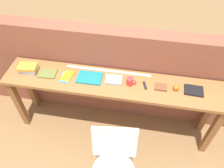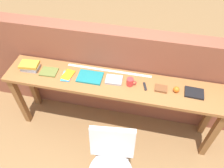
{
  "view_description": "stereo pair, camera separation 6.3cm",
  "coord_description": "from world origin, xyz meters",
  "px_view_note": "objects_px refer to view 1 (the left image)",
  "views": [
    {
      "loc": [
        0.28,
        -1.35,
        2.64
      ],
      "look_at": [
        0.0,
        0.25,
        0.9
      ],
      "focal_mm": 35.0,
      "sensor_mm": 36.0,
      "label": 1
    },
    {
      "loc": [
        0.34,
        -1.34,
        2.64
      ],
      "look_at": [
        0.0,
        0.25,
        0.9
      ],
      "focal_mm": 35.0,
      "sensor_mm": 36.0,
      "label": 2
    }
  ],
  "objects_px": {
    "chair_white_moulded": "(114,162)",
    "leather_journal_brown": "(161,87)",
    "book_open_centre": "(90,78)",
    "book_stack_leftmost": "(28,68)",
    "magazine_cycling": "(48,73)",
    "sports_ball_small": "(176,88)",
    "pamphlet_pile_colourful": "(67,77)",
    "multitool_folded": "(145,85)",
    "book_repair_rightmost": "(194,91)",
    "mug": "(130,81)"
  },
  "relations": [
    {
      "from": "leather_journal_brown",
      "to": "book_open_centre",
      "type": "bearing_deg",
      "value": -179.2
    },
    {
      "from": "multitool_folded",
      "to": "book_repair_rightmost",
      "type": "xyz_separation_m",
      "value": [
        0.52,
        0.01,
        0.0
      ]
    },
    {
      "from": "book_open_centre",
      "to": "multitool_folded",
      "type": "xyz_separation_m",
      "value": [
        0.62,
        -0.01,
        -0.0
      ]
    },
    {
      "from": "pamphlet_pile_colourful",
      "to": "leather_journal_brown",
      "type": "relative_size",
      "value": 1.57
    },
    {
      "from": "book_open_centre",
      "to": "book_repair_rightmost",
      "type": "distance_m",
      "value": 1.14
    },
    {
      "from": "chair_white_moulded",
      "to": "sports_ball_small",
      "type": "xyz_separation_m",
      "value": [
        0.55,
        0.75,
        0.39
      ]
    },
    {
      "from": "chair_white_moulded",
      "to": "book_repair_rightmost",
      "type": "height_order",
      "value": "book_repair_rightmost"
    },
    {
      "from": "chair_white_moulded",
      "to": "book_open_centre",
      "type": "relative_size",
      "value": 3.18
    },
    {
      "from": "magazine_cycling",
      "to": "leather_journal_brown",
      "type": "distance_m",
      "value": 1.29
    },
    {
      "from": "book_stack_leftmost",
      "to": "magazine_cycling",
      "type": "relative_size",
      "value": 1.16
    },
    {
      "from": "multitool_folded",
      "to": "sports_ball_small",
      "type": "bearing_deg",
      "value": 0.51
    },
    {
      "from": "magazine_cycling",
      "to": "mug",
      "type": "height_order",
      "value": "mug"
    },
    {
      "from": "pamphlet_pile_colourful",
      "to": "book_repair_rightmost",
      "type": "xyz_separation_m",
      "value": [
        1.41,
        0.02,
        0.01
      ]
    },
    {
      "from": "multitool_folded",
      "to": "mug",
      "type": "bearing_deg",
      "value": -179.35
    },
    {
      "from": "chair_white_moulded",
      "to": "book_open_centre",
      "type": "xyz_separation_m",
      "value": [
        -0.41,
        0.76,
        0.36
      ]
    },
    {
      "from": "magazine_cycling",
      "to": "pamphlet_pile_colourful",
      "type": "distance_m",
      "value": 0.23
    },
    {
      "from": "book_stack_leftmost",
      "to": "leather_journal_brown",
      "type": "relative_size",
      "value": 1.73
    },
    {
      "from": "mug",
      "to": "book_repair_rightmost",
      "type": "distance_m",
      "value": 0.68
    },
    {
      "from": "book_stack_leftmost",
      "to": "book_repair_rightmost",
      "type": "relative_size",
      "value": 1.15
    },
    {
      "from": "leather_journal_brown",
      "to": "book_repair_rightmost",
      "type": "relative_size",
      "value": 0.66
    },
    {
      "from": "pamphlet_pile_colourful",
      "to": "book_stack_leftmost",
      "type": "bearing_deg",
      "value": 177.94
    },
    {
      "from": "chair_white_moulded",
      "to": "leather_journal_brown",
      "type": "height_order",
      "value": "leather_journal_brown"
    },
    {
      "from": "mug",
      "to": "sports_ball_small",
      "type": "relative_size",
      "value": 1.69
    },
    {
      "from": "leather_journal_brown",
      "to": "sports_ball_small",
      "type": "distance_m",
      "value": 0.16
    },
    {
      "from": "book_stack_leftmost",
      "to": "magazine_cycling",
      "type": "bearing_deg",
      "value": -2.28
    },
    {
      "from": "book_repair_rightmost",
      "to": "mug",
      "type": "bearing_deg",
      "value": -176.5
    },
    {
      "from": "book_stack_leftmost",
      "to": "sports_ball_small",
      "type": "xyz_separation_m",
      "value": [
        1.68,
        -0.0,
        -0.01
      ]
    },
    {
      "from": "book_open_centre",
      "to": "leather_journal_brown",
      "type": "relative_size",
      "value": 2.16
    },
    {
      "from": "chair_white_moulded",
      "to": "book_open_centre",
      "type": "bearing_deg",
      "value": 118.33
    },
    {
      "from": "book_stack_leftmost",
      "to": "pamphlet_pile_colourful",
      "type": "distance_m",
      "value": 0.46
    },
    {
      "from": "magazine_cycling",
      "to": "multitool_folded",
      "type": "xyz_separation_m",
      "value": [
        1.11,
        0.0,
        -0.0
      ]
    },
    {
      "from": "mug",
      "to": "leather_journal_brown",
      "type": "relative_size",
      "value": 0.85
    },
    {
      "from": "multitool_folded",
      "to": "book_repair_rightmost",
      "type": "bearing_deg",
      "value": 1.33
    },
    {
      "from": "chair_white_moulded",
      "to": "book_stack_leftmost",
      "type": "relative_size",
      "value": 3.97
    },
    {
      "from": "book_open_centre",
      "to": "leather_journal_brown",
      "type": "xyz_separation_m",
      "value": [
        0.8,
        -0.01,
        0.0
      ]
    },
    {
      "from": "chair_white_moulded",
      "to": "sports_ball_small",
      "type": "height_order",
      "value": "sports_ball_small"
    },
    {
      "from": "multitool_folded",
      "to": "book_open_centre",
      "type": "bearing_deg",
      "value": 178.89
    },
    {
      "from": "magazine_cycling",
      "to": "sports_ball_small",
      "type": "relative_size",
      "value": 2.97
    },
    {
      "from": "book_stack_leftmost",
      "to": "book_repair_rightmost",
      "type": "height_order",
      "value": "book_stack_leftmost"
    },
    {
      "from": "chair_white_moulded",
      "to": "leather_journal_brown",
      "type": "bearing_deg",
      "value": 62.44
    },
    {
      "from": "chair_white_moulded",
      "to": "mug",
      "type": "relative_size",
      "value": 8.1
    },
    {
      "from": "chair_white_moulded",
      "to": "mug",
      "type": "distance_m",
      "value": 0.84
    },
    {
      "from": "book_open_centre",
      "to": "leather_journal_brown",
      "type": "bearing_deg",
      "value": -1.15
    },
    {
      "from": "pamphlet_pile_colourful",
      "to": "book_repair_rightmost",
      "type": "relative_size",
      "value": 1.04
    },
    {
      "from": "book_open_centre",
      "to": "book_repair_rightmost",
      "type": "relative_size",
      "value": 1.43
    },
    {
      "from": "book_stack_leftmost",
      "to": "magazine_cycling",
      "type": "xyz_separation_m",
      "value": [
        0.24,
        -0.01,
        -0.04
      ]
    },
    {
      "from": "magazine_cycling",
      "to": "sports_ball_small",
      "type": "distance_m",
      "value": 1.44
    },
    {
      "from": "magazine_cycling",
      "to": "sports_ball_small",
      "type": "bearing_deg",
      "value": -2.49
    },
    {
      "from": "mug",
      "to": "leather_journal_brown",
      "type": "height_order",
      "value": "mug"
    },
    {
      "from": "sports_ball_small",
      "to": "multitool_folded",
      "type": "bearing_deg",
      "value": -179.49
    }
  ]
}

